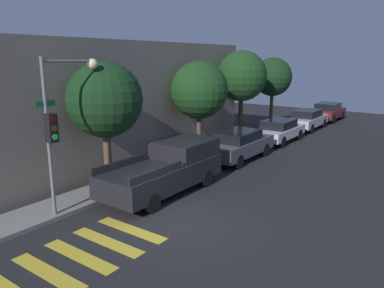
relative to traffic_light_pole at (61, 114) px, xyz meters
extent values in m
plane|color=black|center=(1.54, -3.37, -3.43)|extent=(60.00, 60.00, 0.00)
cube|color=slate|center=(1.54, 0.67, -3.36)|extent=(26.00, 1.67, 0.14)
cube|color=slate|center=(1.54, 4.90, -0.47)|extent=(26.00, 6.00, 5.93)
cube|color=gold|center=(-2.51, -2.57, -3.43)|extent=(0.45, 2.60, 0.00)
cube|color=gold|center=(-1.54, -2.57, -3.43)|extent=(0.45, 2.60, 0.00)
cube|color=gold|center=(-0.57, -2.57, -3.43)|extent=(0.45, 2.60, 0.00)
cube|color=gold|center=(0.39, -2.57, -3.43)|extent=(0.45, 2.60, 0.00)
cylinder|color=slate|center=(-0.46, 0.08, -0.83)|extent=(0.12, 0.12, 5.21)
cube|color=black|center=(-0.46, -0.13, -0.38)|extent=(0.30, 0.30, 0.90)
cylinder|color=#4C0C0C|center=(-0.46, -0.29, -0.11)|extent=(0.18, 0.02, 0.18)
cylinder|color=#593D0A|center=(-0.46, -0.29, -0.38)|extent=(0.18, 0.02, 0.18)
cylinder|color=#26E54C|center=(-0.46, -0.29, -0.65)|extent=(0.18, 0.02, 0.18)
cube|color=#19662D|center=(-0.46, 0.08, 0.36)|extent=(0.70, 0.02, 0.18)
cylinder|color=slate|center=(0.49, 0.08, 1.62)|extent=(1.91, 0.08, 0.08)
sphere|color=#F9E5B2|center=(1.45, 0.08, 1.52)|extent=(0.36, 0.36, 0.36)
cube|color=black|center=(3.41, -1.27, -2.67)|extent=(5.34, 2.08, 0.85)
cube|color=black|center=(4.88, -1.27, -1.91)|extent=(2.40, 1.91, 0.67)
cube|color=black|center=(2.07, -0.36, -2.11)|extent=(2.67, 0.08, 0.28)
cube|color=black|center=(2.07, -2.18, -2.11)|extent=(2.67, 0.08, 0.28)
cylinder|color=black|center=(5.06, -0.32, -3.09)|extent=(0.68, 0.22, 0.68)
cylinder|color=black|center=(5.06, -2.22, -3.09)|extent=(0.68, 0.22, 0.68)
cylinder|color=black|center=(1.75, -0.32, -3.09)|extent=(0.68, 0.22, 0.68)
cylinder|color=black|center=(1.75, -2.22, -3.09)|extent=(0.68, 0.22, 0.68)
cube|color=#4C5156|center=(9.51, -1.27, -2.75)|extent=(4.68, 1.77, 0.69)
cube|color=black|center=(9.40, -1.27, -2.16)|extent=(2.43, 1.56, 0.49)
cylinder|color=black|center=(10.96, -0.48, -3.09)|extent=(0.68, 0.22, 0.68)
cylinder|color=black|center=(10.96, -2.06, -3.09)|extent=(0.68, 0.22, 0.68)
cylinder|color=black|center=(8.06, -0.48, -3.09)|extent=(0.68, 0.22, 0.68)
cylinder|color=black|center=(8.06, -2.06, -3.09)|extent=(0.68, 0.22, 0.68)
cube|color=silver|center=(14.68, -1.27, -2.81)|extent=(4.36, 1.76, 0.56)
cube|color=black|center=(14.57, -1.27, -2.28)|extent=(2.27, 1.55, 0.51)
cylinder|color=black|center=(16.03, -0.48, -3.09)|extent=(0.68, 0.22, 0.68)
cylinder|color=black|center=(16.03, -2.06, -3.09)|extent=(0.68, 0.22, 0.68)
cylinder|color=black|center=(13.33, -0.48, -3.09)|extent=(0.68, 0.22, 0.68)
cylinder|color=black|center=(13.33, -2.06, -3.09)|extent=(0.68, 0.22, 0.68)
cube|color=#B7BABF|center=(19.85, -1.27, -2.79)|extent=(4.45, 1.70, 0.60)
cube|color=black|center=(19.74, -1.27, -2.23)|extent=(2.31, 1.50, 0.51)
cylinder|color=black|center=(21.23, -0.51, -3.09)|extent=(0.68, 0.22, 0.68)
cylinder|color=black|center=(21.23, -2.03, -3.09)|extent=(0.68, 0.22, 0.68)
cylinder|color=black|center=(18.47, -0.51, -3.09)|extent=(0.68, 0.22, 0.68)
cylinder|color=black|center=(18.47, -2.03, -3.09)|extent=(0.68, 0.22, 0.68)
cube|color=maroon|center=(24.86, -1.27, -2.78)|extent=(4.31, 1.83, 0.62)
cube|color=black|center=(24.76, -1.27, -2.21)|extent=(2.24, 1.61, 0.51)
cylinder|color=black|center=(26.20, -0.44, -3.09)|extent=(0.68, 0.22, 0.68)
cylinder|color=black|center=(26.20, -2.10, -3.09)|extent=(0.68, 0.22, 0.68)
cylinder|color=black|center=(23.53, -0.44, -3.09)|extent=(0.68, 0.22, 0.68)
cylinder|color=black|center=(23.53, -2.10, -3.09)|extent=(0.68, 0.22, 0.68)
cylinder|color=brown|center=(2.35, 0.60, -2.16)|extent=(0.30, 0.30, 2.55)
sphere|color=#143316|center=(2.35, 0.60, 0.19)|extent=(2.88, 2.88, 2.88)
cylinder|color=brown|center=(8.59, 0.60, -2.20)|extent=(0.25, 0.25, 2.47)
sphere|color=#193D19|center=(8.59, 0.60, 0.13)|extent=(2.93, 2.93, 2.93)
cylinder|color=#42301E|center=(13.03, 0.60, -1.95)|extent=(0.28, 0.28, 2.97)
sphere|color=#193D19|center=(13.03, 0.60, 0.66)|extent=(3.01, 3.01, 3.01)
cylinder|color=#4C3823|center=(17.54, 0.60, -2.00)|extent=(0.24, 0.24, 2.86)
sphere|color=#143316|center=(17.54, 0.60, 0.43)|extent=(2.66, 2.66, 2.66)
camera|label=1|loc=(-7.11, -10.31, 1.74)|focal=35.00mm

